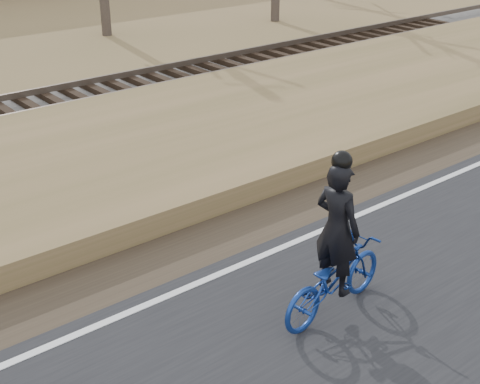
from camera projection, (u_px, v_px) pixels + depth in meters
ground at (190, 300)px, 9.31m from camera, size 120.00×120.00×0.00m
edge_line at (182, 290)px, 9.43m from camera, size 120.00×0.12×0.01m
shoulder at (145, 264)px, 10.15m from camera, size 120.00×1.60×0.04m
embankment at (58, 187)px, 12.18m from camera, size 120.00×5.00×0.44m
cyclist at (335, 264)px, 8.68m from camera, size 1.99×0.88×2.31m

